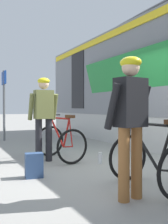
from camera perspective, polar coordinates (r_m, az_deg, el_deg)
name	(u,v)px	position (r m, az deg, el deg)	size (l,w,h in m)	color
ground_plane	(117,166)	(5.17, 7.32, -11.74)	(80.00, 80.00, 0.00)	gray
cyclist_near_in_dark	(130,114)	(3.25, 10.12, -0.52)	(0.64, 0.37, 1.76)	#935B2D
cyclist_far_in_olive	(44,111)	(5.52, -8.83, 0.12)	(0.61, 0.31, 1.76)	#232328
bicycle_near_black	(151,160)	(3.79, 14.41, -10.25)	(0.72, 1.08, 0.99)	black
bicycle_far_red	(60,141)	(5.68, -5.20, -6.45)	(0.83, 1.15, 0.99)	black
backpack_on_platform	(34,165)	(4.38, -10.90, -11.40)	(0.28, 0.18, 0.40)	navy
water_bottle_near_the_bikes	(100,158)	(5.37, 3.59, -10.02)	(0.08, 0.08, 0.22)	silver
platform_sign_post	(4,93)	(9.34, -17.13, 3.94)	(0.08, 0.70, 2.40)	#595B60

